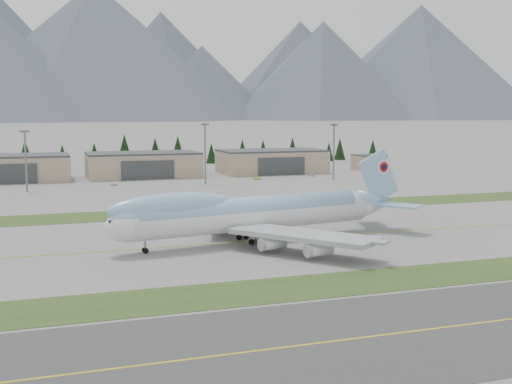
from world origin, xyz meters
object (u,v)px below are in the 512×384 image
object	(u,v)px
hangar_center	(143,165)
service_vehicle_a	(114,185)
service_vehicle_c	(312,176)
service_vehicle_b	(257,180)
boeing_747_freighter	(252,213)
hangar_left	(9,168)
hangar_right	(272,161)

from	to	relation	value
hangar_center	service_vehicle_a	xyz separation A→B (m)	(-16.02, -29.34, -5.39)
service_vehicle_a	service_vehicle_c	world-z (taller)	service_vehicle_a
hangar_center	service_vehicle_c	bearing A→B (deg)	-16.21
service_vehicle_a	service_vehicle_b	bearing A→B (deg)	-16.00
hangar_center	service_vehicle_b	distance (m)	51.90
boeing_747_freighter	service_vehicle_a	world-z (taller)	boeing_747_freighter
service_vehicle_c	boeing_747_freighter	bearing A→B (deg)	-100.02
service_vehicle_c	hangar_left	bearing A→B (deg)	-170.60
hangar_left	service_vehicle_c	distance (m)	128.35
service_vehicle_b	service_vehicle_c	bearing A→B (deg)	-46.46
hangar_left	hangar_center	distance (m)	55.00
hangar_left	hangar_center	xyz separation A→B (m)	(55.00, 0.00, 0.00)
hangar_center	hangar_right	distance (m)	60.00
hangar_left	service_vehicle_b	xyz separation A→B (m)	(98.49, -27.81, -5.39)
service_vehicle_a	hangar_left	bearing A→B (deg)	125.54
hangar_right	service_vehicle_c	xyz separation A→B (m)	(11.54, -20.80, -5.39)
service_vehicle_a	service_vehicle_b	world-z (taller)	service_vehicle_a
hangar_right	service_vehicle_b	distance (m)	32.79
boeing_747_freighter	service_vehicle_c	distance (m)	147.83
boeing_747_freighter	hangar_center	size ratio (longest dim) A/B	1.55
boeing_747_freighter	service_vehicle_b	world-z (taller)	boeing_747_freighter
hangar_right	service_vehicle_a	world-z (taller)	hangar_right
service_vehicle_b	service_vehicle_c	world-z (taller)	service_vehicle_b
service_vehicle_a	service_vehicle_c	bearing A→B (deg)	-11.91
hangar_left	service_vehicle_a	bearing A→B (deg)	-36.97
service_vehicle_b	service_vehicle_a	bearing A→B (deg)	120.99
hangar_right	service_vehicle_a	size ratio (longest dim) A/B	13.92
hangar_right	hangar_center	bearing A→B (deg)	180.00
hangar_left	hangar_right	bearing A→B (deg)	0.00
boeing_747_freighter	service_vehicle_c	world-z (taller)	boeing_747_freighter
hangar_right	service_vehicle_a	distance (m)	81.66
service_vehicle_b	hangar_right	bearing A→B (deg)	-1.20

